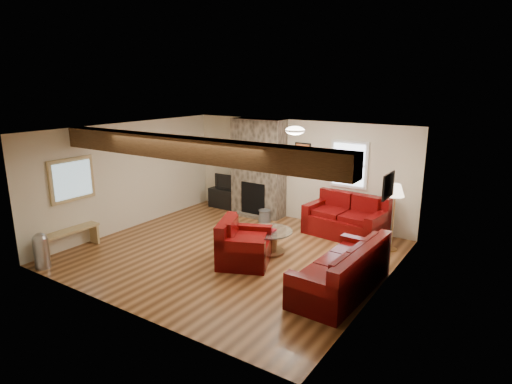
% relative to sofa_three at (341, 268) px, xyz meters
% --- Properties ---
extents(room, '(8.00, 8.00, 8.00)m').
position_rel_sofa_three_xyz_m(room, '(-2.48, 0.33, 0.83)').
color(room, '#543016').
rests_on(room, ground).
extents(floor, '(6.00, 6.00, 0.00)m').
position_rel_sofa_three_xyz_m(floor, '(-2.48, 0.33, -0.42)').
color(floor, '#543016').
rests_on(floor, ground).
extents(oak_beam, '(6.00, 0.36, 0.38)m').
position_rel_sofa_three_xyz_m(oak_beam, '(-2.48, -0.92, 1.89)').
color(oak_beam, '#311F0E').
rests_on(oak_beam, room).
extents(chimney_breast, '(1.40, 0.67, 2.50)m').
position_rel_sofa_three_xyz_m(chimney_breast, '(-3.48, 2.82, 0.80)').
color(chimney_breast, '#39332C').
rests_on(chimney_breast, floor).
extents(back_window, '(0.90, 0.08, 1.10)m').
position_rel_sofa_three_xyz_m(back_window, '(-1.13, 3.04, 1.13)').
color(back_window, white).
rests_on(back_window, room).
extents(hatch_window, '(0.08, 1.00, 0.90)m').
position_rel_sofa_three_xyz_m(hatch_window, '(-5.44, -1.17, 1.03)').
color(hatch_window, tan).
rests_on(hatch_window, room).
extents(ceiling_dome, '(0.40, 0.40, 0.18)m').
position_rel_sofa_three_xyz_m(ceiling_dome, '(-1.58, 1.23, 2.02)').
color(ceiling_dome, white).
rests_on(ceiling_dome, room).
extents(artwork_back, '(0.42, 0.06, 0.52)m').
position_rel_sofa_three_xyz_m(artwork_back, '(-2.33, 3.04, 1.28)').
color(artwork_back, black).
rests_on(artwork_back, room).
extents(artwork_right, '(0.06, 0.55, 0.42)m').
position_rel_sofa_three_xyz_m(artwork_right, '(0.48, 0.63, 1.33)').
color(artwork_right, black).
rests_on(artwork_right, room).
extents(sofa_three, '(1.00, 2.21, 0.84)m').
position_rel_sofa_three_xyz_m(sofa_three, '(0.00, 0.00, 0.00)').
color(sofa_three, '#430704').
rests_on(sofa_three, floor).
extents(loveseat, '(1.83, 1.18, 0.92)m').
position_rel_sofa_three_xyz_m(loveseat, '(-0.96, 2.56, 0.04)').
color(loveseat, '#430704').
rests_on(loveseat, floor).
extents(armchair_red, '(1.27, 1.34, 0.86)m').
position_rel_sofa_three_xyz_m(armchair_red, '(-1.99, 0.07, 0.01)').
color(armchair_red, '#430704').
rests_on(armchair_red, floor).
extents(coffee_table, '(0.97, 0.97, 0.51)m').
position_rel_sofa_three_xyz_m(coffee_table, '(-1.88, 0.75, -0.18)').
color(coffee_table, '#4B3018').
rests_on(coffee_table, floor).
extents(tv_cabinet, '(1.07, 0.43, 0.53)m').
position_rel_sofa_three_xyz_m(tv_cabinet, '(-4.51, 2.86, -0.15)').
color(tv_cabinet, black).
rests_on(tv_cabinet, floor).
extents(television, '(0.74, 0.10, 0.43)m').
position_rel_sofa_three_xyz_m(television, '(-4.51, 2.86, 0.33)').
color(television, black).
rests_on(television, tv_cabinet).
extents(floor_lamp, '(0.36, 0.36, 1.41)m').
position_rel_sofa_three_xyz_m(floor_lamp, '(0.18, 2.28, 0.79)').
color(floor_lamp, '#B38A4A').
rests_on(floor_lamp, floor).
extents(pine_bench, '(0.29, 1.23, 0.46)m').
position_rel_sofa_three_xyz_m(pine_bench, '(-5.31, -1.44, -0.19)').
color(pine_bench, tan).
rests_on(pine_bench, floor).
extents(pedal_bin, '(0.34, 0.34, 0.69)m').
position_rel_sofa_three_xyz_m(pedal_bin, '(-5.03, -2.22, -0.07)').
color(pedal_bin, '#9B9CA0').
rests_on(pedal_bin, floor).
extents(coal_bucket, '(0.32, 0.32, 0.30)m').
position_rel_sofa_three_xyz_m(coal_bucket, '(-3.03, 2.41, -0.27)').
color(coal_bucket, slate).
rests_on(coal_bucket, floor).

